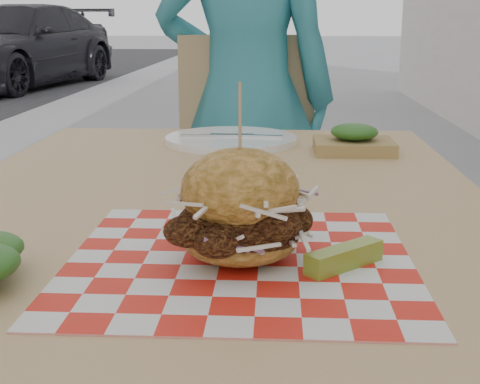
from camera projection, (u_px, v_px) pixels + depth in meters
The scene contains 9 objects.
diner at pixel (246, 98), 2.04m from camera, with size 0.56×0.36×1.52m, color teal.
car_dark at pixel (15, 46), 9.88m from camera, with size 1.70×4.19×1.22m, color black.
patio_table at pixel (212, 248), 0.98m from camera, with size 0.80×1.20×0.75m.
patio_chair at pixel (241, 170), 2.03m from camera, with size 0.47×0.48×0.95m.
paper_liner at pixel (240, 260), 0.70m from camera, with size 0.36×0.36×0.00m, color red.
sandwich at pixel (240, 212), 0.69m from camera, with size 0.16×0.16×0.19m.
pickle_spear at pixel (344, 257), 0.68m from camera, with size 0.10×0.02×0.02m, color olive.
place_setting at pixel (231, 140), 1.37m from camera, with size 0.27×0.27×0.02m.
kraft_tray at pixel (354, 141), 1.27m from camera, with size 0.15×0.12×0.06m.
Camera 1 is at (0.27, -0.66, 1.00)m, focal length 50.00 mm.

